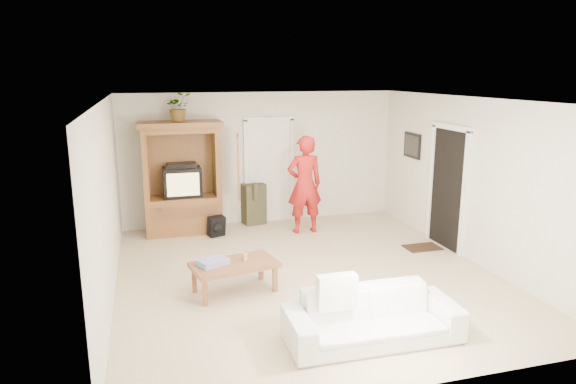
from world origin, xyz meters
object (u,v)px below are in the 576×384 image
object	(u,v)px
armoire	(184,185)
sofa	(373,317)
man	(305,185)
coffee_table	(234,266)

from	to	relation	value
armoire	sofa	xyz separation A→B (m)	(1.70, -4.72, -0.62)
man	sofa	xyz separation A→B (m)	(-0.48, -4.09, -0.64)
sofa	coffee_table	world-z (taller)	sofa
armoire	coffee_table	distance (m)	3.07
coffee_table	man	bearing A→B (deg)	42.26
armoire	sofa	size ratio (longest dim) A/B	1.07
armoire	sofa	distance (m)	5.05
man	coffee_table	bearing A→B (deg)	53.40
armoire	sofa	bearing A→B (deg)	-70.17
man	coffee_table	distance (m)	2.99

